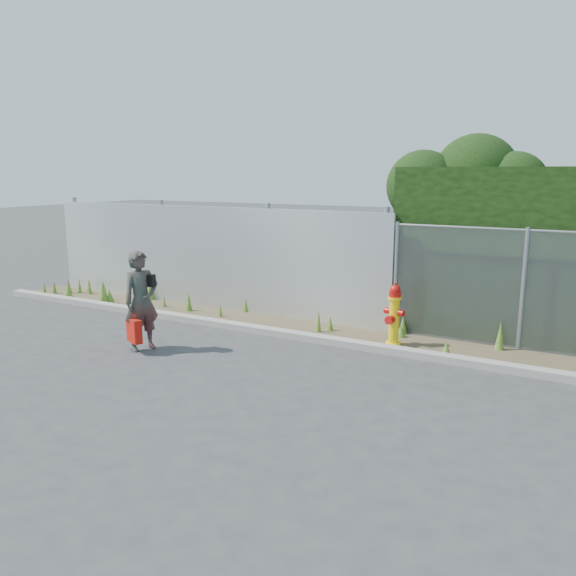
# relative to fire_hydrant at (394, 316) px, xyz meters

# --- Properties ---
(ground) EXTENTS (80.00, 80.00, 0.00)m
(ground) POSITION_rel_fire_hydrant_xyz_m (-1.29, -2.23, -0.53)
(ground) COLOR #363639
(ground) RESTS_ON ground
(curb) EXTENTS (16.00, 0.22, 0.12)m
(curb) POSITION_rel_fire_hydrant_xyz_m (-1.29, -0.43, -0.47)
(curb) COLOR gray
(curb) RESTS_ON ground
(weed_strip) EXTENTS (16.00, 1.25, 0.51)m
(weed_strip) POSITION_rel_fire_hydrant_xyz_m (-1.86, 0.21, -0.41)
(weed_strip) COLOR #4C3F2B
(weed_strip) RESTS_ON ground
(corrugated_fence) EXTENTS (8.50, 0.21, 2.30)m
(corrugated_fence) POSITION_rel_fire_hydrant_xyz_m (-4.54, 0.78, 0.58)
(corrugated_fence) COLOR silver
(corrugated_fence) RESTS_ON ground
(fire_hydrant) EXTENTS (0.36, 0.33, 1.09)m
(fire_hydrant) POSITION_rel_fire_hydrant_xyz_m (0.00, 0.00, 0.00)
(fire_hydrant) COLOR yellow
(fire_hydrant) RESTS_ON ground
(woman) EXTENTS (0.59, 0.71, 1.66)m
(woman) POSITION_rel_fire_hydrant_xyz_m (-3.61, -2.19, 0.30)
(woman) COLOR #0D5848
(woman) RESTS_ON ground
(red_tote_bag) EXTENTS (0.35, 0.13, 0.46)m
(red_tote_bag) POSITION_rel_fire_hydrant_xyz_m (-3.61, -2.39, -0.15)
(red_tote_bag) COLOR red
(black_shoulder_bag) EXTENTS (0.27, 0.11, 0.20)m
(black_shoulder_bag) POSITION_rel_fire_hydrant_xyz_m (-3.56, -2.08, 0.64)
(black_shoulder_bag) COLOR black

